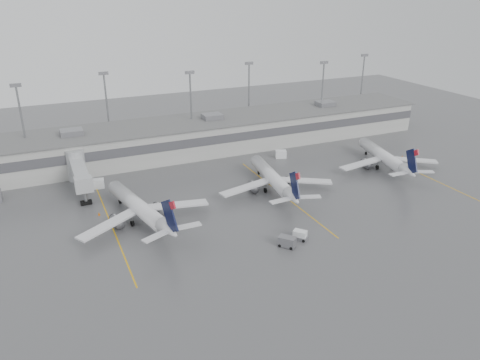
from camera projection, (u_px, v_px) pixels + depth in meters
name	position (u px, v px, depth m)	size (l,w,h in m)	color
ground	(258.00, 274.00, 70.72)	(260.00, 260.00, 0.00)	#4D4D4F
terminal	(157.00, 141.00, 117.96)	(152.00, 17.00, 9.45)	#A4A49F
light_masts	(149.00, 105.00, 119.80)	(142.40, 8.00, 20.60)	gray
jet_bridge_right	(78.00, 170.00, 100.02)	(4.00, 17.20, 7.00)	#9A9C9F
stand_markings	(204.00, 210.00, 90.94)	(105.25, 40.00, 0.01)	#DFA00D
jet_mid_left	(140.00, 208.00, 85.26)	(25.01, 28.32, 9.27)	silver
jet_mid_right	(273.00, 178.00, 98.49)	(24.62, 27.76, 9.01)	silver
jet_far_right	(385.00, 157.00, 110.87)	(24.13, 27.34, 8.96)	silver
baggage_tug	(300.00, 236.00, 80.18)	(2.88, 2.99, 1.67)	white
baggage_cart	(287.00, 242.00, 77.85)	(3.06, 3.20, 1.82)	slate
gse_uld_b	(98.00, 184.00, 100.57)	(2.71, 1.81, 1.92)	white
gse_uld_c	(281.00, 154.00, 118.15)	(2.69, 1.79, 1.91)	white
cone_b	(99.00, 214.00, 88.73)	(0.44, 0.44, 0.69)	#DC6204
cone_c	(257.00, 167.00, 111.65)	(0.40, 0.40, 0.63)	#DC6204
cone_d	(402.00, 156.00, 118.57)	(0.39, 0.39, 0.62)	#DC6204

